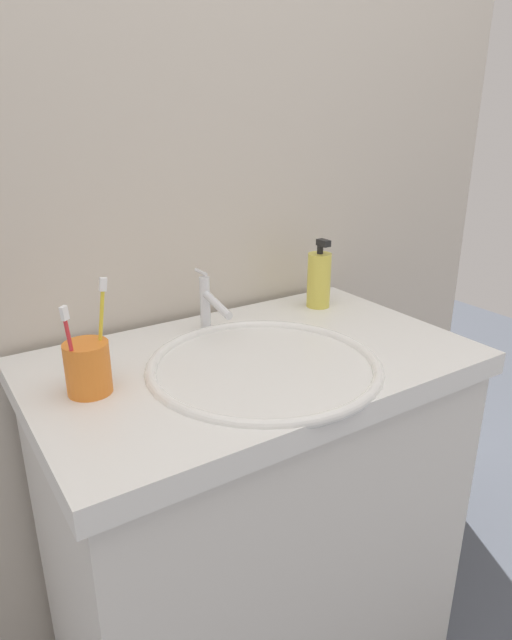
{
  "coord_description": "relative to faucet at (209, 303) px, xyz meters",
  "views": [
    {
      "loc": [
        -0.58,
        -0.89,
        1.39
      ],
      "look_at": [
        -0.01,
        -0.02,
        1.0
      ],
      "focal_mm": 31.09,
      "sensor_mm": 36.0,
      "label": 1
    }
  ],
  "objects": [
    {
      "name": "sink_basin",
      "position": [
        0.0,
        -0.23,
        -0.11
      ],
      "size": [
        0.48,
        0.48,
        0.12
      ],
      "color": "white",
      "rests_on": "vanity_counter"
    },
    {
      "name": "toothbrush_cup",
      "position": [
        -0.33,
        -0.15,
        -0.02
      ],
      "size": [
        0.08,
        0.08,
        0.1
      ],
      "primitive_type": "cylinder",
      "color": "orange",
      "rests_on": "vanity_counter"
    },
    {
      "name": "tiled_wall_back",
      "position": [
        0.01,
        0.15,
        0.22
      ],
      "size": [
        2.12,
        0.04,
        2.4
      ],
      "primitive_type": "cube",
      "color": "beige",
      "rests_on": "ground"
    },
    {
      "name": "vanity_counter",
      "position": [
        0.01,
        -0.17,
        -0.52
      ],
      "size": [
        0.92,
        0.56,
        0.91
      ],
      "color": "silver",
      "rests_on": "ground"
    },
    {
      "name": "toothbrush_red",
      "position": [
        -0.36,
        -0.17,
        0.04
      ],
      "size": [
        0.03,
        0.02,
        0.18
      ],
      "color": "red",
      "rests_on": "toothbrush_cup"
    },
    {
      "name": "soap_dispenser",
      "position": [
        0.32,
        -0.0,
        0.0
      ],
      "size": [
        0.06,
        0.06,
        0.18
      ],
      "color": "#DBCC4C",
      "rests_on": "vanity_counter"
    },
    {
      "name": "toothbrush_yellow",
      "position": [
        -0.3,
        -0.15,
        0.05
      ],
      "size": [
        0.04,
        0.01,
        0.21
      ],
      "color": "yellow",
      "rests_on": "toothbrush_cup"
    },
    {
      "name": "faucet",
      "position": [
        0.0,
        0.0,
        0.0
      ],
      "size": [
        0.02,
        0.15,
        0.14
      ],
      "color": "silver",
      "rests_on": "sink_basin"
    }
  ]
}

